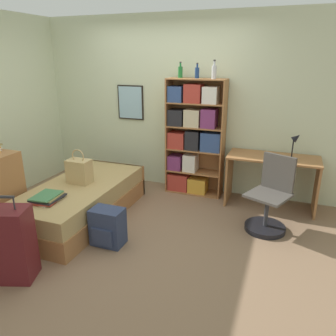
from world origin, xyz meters
name	(u,v)px	position (x,y,z in m)	size (l,w,h in m)	color
ground_plane	(127,225)	(0.00, 0.00, 0.00)	(14.00, 14.00, 0.00)	#84664C
wall_back	(169,104)	(0.00, 1.52, 1.30)	(10.00, 0.09, 2.60)	beige
bed	(81,200)	(-0.67, 0.02, 0.22)	(0.94, 1.93, 0.45)	#A36B3D
handbag	(79,171)	(-0.69, 0.06, 0.61)	(0.29, 0.19, 0.45)	tan
book_stack_on_bed	(48,198)	(-0.71, -0.54, 0.49)	(0.30, 0.37, 0.07)	beige
suitcase	(8,244)	(-0.55, -1.29, 0.36)	(0.49, 0.40, 0.85)	#5B191E
bookcase	(193,138)	(0.44, 1.31, 0.86)	(0.85, 0.31, 1.71)	#A36B3D
bottle_green	(180,72)	(0.23, 1.33, 1.80)	(0.06, 0.06, 0.22)	#1E6B2D
bottle_brown	(197,72)	(0.48, 1.32, 1.79)	(0.06, 0.06, 0.21)	navy
bottle_clear	(214,72)	(0.73, 1.28, 1.81)	(0.07, 0.07, 0.25)	#B7BCC1
desk	(272,172)	(1.61, 1.20, 0.51)	(1.20, 0.53, 0.72)	#A36B3D
desk_lamp	(295,142)	(1.86, 1.18, 0.96)	(0.15, 0.11, 0.36)	black
desk_chair	(269,207)	(1.64, 0.52, 0.29)	(0.58, 0.58, 0.91)	black
backpack	(108,227)	(0.00, -0.45, 0.21)	(0.36, 0.27, 0.42)	#2D3856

